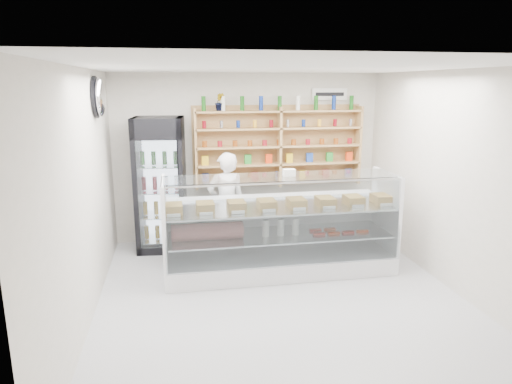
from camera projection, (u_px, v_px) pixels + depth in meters
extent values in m
plane|color=#9C9CA0|center=(281.00, 298.00, 5.71)|extent=(5.00, 5.00, 0.00)
plane|color=white|center=(285.00, 67.00, 5.07)|extent=(5.00, 5.00, 0.00)
plane|color=beige|center=(248.00, 157.00, 7.78)|extent=(4.50, 0.00, 4.50)
plane|color=beige|center=(373.00, 274.00, 3.00)|extent=(4.50, 0.00, 4.50)
plane|color=beige|center=(83.00, 198.00, 5.00)|extent=(0.00, 5.00, 5.00)
plane|color=beige|center=(455.00, 182.00, 5.78)|extent=(0.00, 5.00, 5.00)
cube|color=white|center=(279.00, 262.00, 6.52)|extent=(3.22, 0.91, 0.27)
cube|color=white|center=(273.00, 222.00, 6.82)|extent=(3.22, 0.05, 0.68)
cube|color=silver|center=(280.00, 235.00, 6.42)|extent=(3.09, 0.80, 0.02)
cube|color=silver|center=(280.00, 208.00, 6.33)|extent=(3.15, 0.84, 0.02)
cube|color=silver|center=(288.00, 225.00, 5.94)|extent=(3.15, 0.13, 1.12)
cube|color=silver|center=(281.00, 177.00, 6.18)|extent=(3.15, 0.64, 0.01)
imported|color=silver|center=(227.00, 204.00, 7.05)|extent=(0.65, 0.49, 1.62)
cube|color=black|center=(161.00, 184.00, 7.26)|extent=(0.83, 0.81, 2.12)
cube|color=#260436|center=(160.00, 130.00, 6.72)|extent=(0.75, 0.10, 0.30)
cube|color=silver|center=(163.00, 195.00, 6.94)|extent=(0.64, 0.07, 1.68)
cube|color=tan|center=(196.00, 149.00, 7.43)|extent=(0.04, 0.28, 1.33)
cube|color=tan|center=(279.00, 147.00, 7.67)|extent=(0.04, 0.28, 1.33)
cube|color=tan|center=(358.00, 145.00, 7.92)|extent=(0.04, 0.28, 1.33)
cube|color=tan|center=(279.00, 181.00, 7.81)|extent=(2.80, 0.28, 0.03)
cube|color=tan|center=(279.00, 164.00, 7.74)|extent=(2.80, 0.28, 0.03)
cube|color=tan|center=(279.00, 146.00, 7.67)|extent=(2.80, 0.28, 0.03)
cube|color=tan|center=(279.00, 128.00, 7.60)|extent=(2.80, 0.28, 0.03)
cube|color=tan|center=(280.00, 111.00, 7.54)|extent=(2.80, 0.28, 0.03)
imported|color=#1E6626|center=(220.00, 102.00, 7.33)|extent=(0.19, 0.17, 0.28)
ellipsoid|color=silver|center=(100.00, 97.00, 5.92)|extent=(0.15, 0.50, 0.50)
cube|color=white|center=(329.00, 94.00, 7.76)|extent=(0.62, 0.03, 0.20)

